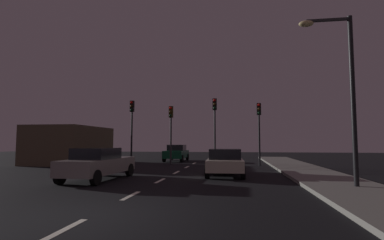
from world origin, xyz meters
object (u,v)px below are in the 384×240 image
(car_oncoming_far, at_px, (176,153))
(street_lamp_right, at_px, (343,83))
(traffic_signal_center_right, at_px, (215,118))
(car_adjacent_lane, at_px, (98,163))
(traffic_signal_center_left, at_px, (171,123))
(traffic_signal_far_left, at_px, (132,120))
(traffic_signal_far_right, at_px, (259,122))
(car_stopped_ahead, at_px, (225,162))

(car_oncoming_far, bearing_deg, street_lamp_right, -58.46)
(traffic_signal_center_right, xyz_separation_m, car_adjacent_lane, (-4.82, -9.55, -2.84))
(traffic_signal_center_right, bearing_deg, car_adjacent_lane, -116.80)
(traffic_signal_center_left, xyz_separation_m, traffic_signal_center_right, (3.47, 0.00, 0.35))
(traffic_signal_far_left, xyz_separation_m, traffic_signal_center_right, (6.70, 0.00, 0.02))
(traffic_signal_center_left, bearing_deg, traffic_signal_far_left, 179.98)
(traffic_signal_center_left, xyz_separation_m, street_lamp_right, (9.07, -10.99, 0.75))
(traffic_signal_far_right, height_order, car_oncoming_far, traffic_signal_far_right)
(traffic_signal_far_left, distance_m, car_oncoming_far, 6.01)
(traffic_signal_far_right, bearing_deg, traffic_signal_center_left, -180.00)
(car_stopped_ahead, bearing_deg, street_lamp_right, -43.04)
(traffic_signal_center_right, distance_m, street_lamp_right, 12.34)
(traffic_signal_far_right, height_order, street_lamp_right, street_lamp_right)
(traffic_signal_far_left, relative_size, traffic_signal_far_right, 1.08)
(traffic_signal_far_left, xyz_separation_m, car_stopped_ahead, (7.69, -6.69, -2.85))
(car_adjacent_lane, distance_m, car_oncoming_far, 14.11)
(traffic_signal_center_right, distance_m, car_adjacent_lane, 11.07)
(traffic_signal_center_left, xyz_separation_m, car_adjacent_lane, (-1.35, -9.55, -2.49))
(traffic_signal_far_left, relative_size, car_oncoming_far, 1.27)
(car_adjacent_lane, bearing_deg, traffic_signal_far_right, 49.41)
(car_oncoming_far, bearing_deg, traffic_signal_far_right, -31.89)
(car_stopped_ahead, xyz_separation_m, car_oncoming_far, (-4.92, 11.22, 0.05))
(traffic_signal_center_left, bearing_deg, car_stopped_ahead, -56.26)
(traffic_signal_far_left, distance_m, traffic_signal_center_left, 3.25)
(traffic_signal_far_left, xyz_separation_m, street_lamp_right, (12.30, -10.99, 0.42))
(car_adjacent_lane, xyz_separation_m, street_lamp_right, (10.42, -1.44, 3.24))
(traffic_signal_center_left, distance_m, car_stopped_ahead, 8.43)
(traffic_signal_far_right, xyz_separation_m, street_lamp_right, (2.24, -10.99, 0.68))
(traffic_signal_far_left, bearing_deg, traffic_signal_center_right, 0.00)
(car_stopped_ahead, relative_size, car_oncoming_far, 1.12)
(traffic_signal_far_left, bearing_deg, street_lamp_right, -41.78)
(traffic_signal_far_left, height_order, car_adjacent_lane, traffic_signal_far_left)
(traffic_signal_center_right, height_order, traffic_signal_far_right, traffic_signal_center_right)
(traffic_signal_far_right, xyz_separation_m, car_oncoming_far, (-7.28, 4.53, -2.55))
(traffic_signal_far_left, height_order, traffic_signal_center_right, traffic_signal_center_right)
(car_stopped_ahead, height_order, street_lamp_right, street_lamp_right)
(traffic_signal_center_right, bearing_deg, traffic_signal_far_right, -0.02)
(car_stopped_ahead, relative_size, street_lamp_right, 0.69)
(traffic_signal_far_left, relative_size, car_adjacent_lane, 1.10)
(traffic_signal_center_right, bearing_deg, street_lamp_right, -63.01)
(car_stopped_ahead, bearing_deg, traffic_signal_center_right, 98.43)
(traffic_signal_center_left, bearing_deg, street_lamp_right, -50.46)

